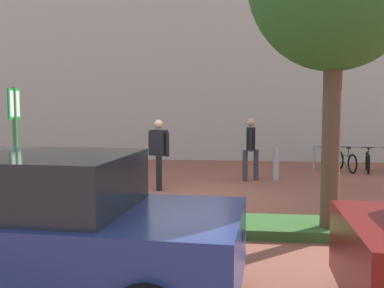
{
  "coord_description": "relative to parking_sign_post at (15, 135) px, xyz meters",
  "views": [
    {
      "loc": [
        1.48,
        -9.29,
        2.02
      ],
      "look_at": [
        0.23,
        1.9,
        1.07
      ],
      "focal_mm": 40.75,
      "sensor_mm": 36.0,
      "label": 1
    }
  ],
  "objects": [
    {
      "name": "building_facade",
      "position": [
        2.36,
        10.01,
        3.45
      ],
      "size": [
        28.0,
        1.2,
        10.0
      ],
      "primitive_type": "cube",
      "color": "#B2ADA3",
      "rests_on": "ground"
    },
    {
      "name": "person_suited_dark",
      "position": [
        4.12,
        4.96,
        -0.56
      ],
      "size": [
        0.44,
        0.61,
        1.72
      ],
      "color": "#383342",
      "rests_on": "ground"
    },
    {
      "name": "car_navy_sedan",
      "position": [
        1.66,
        -2.79,
        -0.79
      ],
      "size": [
        4.4,
        2.24,
        1.54
      ],
      "color": "navy",
      "rests_on": "ground"
    },
    {
      "name": "parking_sign_post",
      "position": [
        0.0,
        0.0,
        0.0
      ],
      "size": [
        0.08,
        0.36,
        2.36
      ],
      "color": "#2D7238",
      "rests_on": "ground"
    },
    {
      "name": "person_suited_navy",
      "position": [
        1.86,
        3.37,
        -0.56
      ],
      "size": [
        0.56,
        0.42,
        1.72
      ],
      "color": "black",
      "rests_on": "ground"
    },
    {
      "name": "bollard_steel",
      "position": [
        4.83,
        5.14,
        -1.1
      ],
      "size": [
        0.16,
        0.16,
        0.9
      ],
      "primitive_type": "cylinder",
      "color": "#ADADB2",
      "rests_on": "ground"
    },
    {
      "name": "planter_strip",
      "position": [
        1.94,
        0.0,
        -1.47
      ],
      "size": [
        7.0,
        1.1,
        0.16
      ],
      "primitive_type": "cube",
      "color": "#336028",
      "rests_on": "ground"
    },
    {
      "name": "ground_plane",
      "position": [
        2.36,
        2.24,
        -1.55
      ],
      "size": [
        60.0,
        60.0,
        0.0
      ],
      "primitive_type": "plane",
      "color": "brown"
    },
    {
      "name": "bike_rack_cluster",
      "position": [
        7.47,
        7.01,
        -1.2
      ],
      "size": [
        2.66,
        1.59,
        0.83
      ],
      "color": "#99999E",
      "rests_on": "ground"
    },
    {
      "name": "bike_at_sign",
      "position": [
        -0.07,
        0.23,
        -1.2
      ],
      "size": [
        1.68,
        0.42,
        0.86
      ],
      "color": "black",
      "rests_on": "ground"
    }
  ]
}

